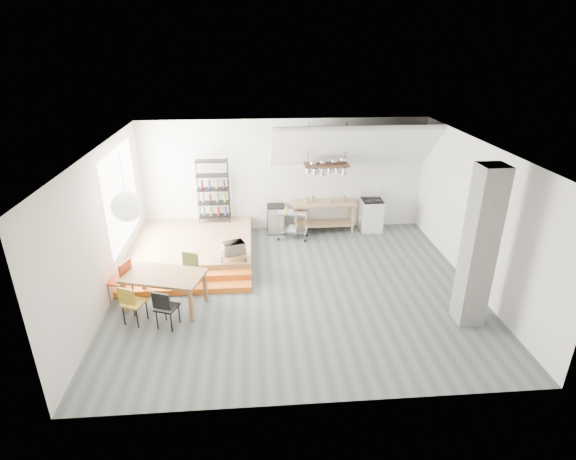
{
  "coord_description": "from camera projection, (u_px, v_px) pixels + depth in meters",
  "views": [
    {
      "loc": [
        -0.88,
        -8.78,
        5.24
      ],
      "look_at": [
        -0.11,
        0.8,
        1.09
      ],
      "focal_mm": 28.0,
      "sensor_mm": 36.0,
      "label": 1
    }
  ],
  "objects": [
    {
      "name": "concrete_column",
      "position": [
        479.0,
        248.0,
        8.41
      ],
      "size": [
        0.5,
        0.5,
        3.2
      ],
      "primitive_type": "cube",
      "color": "slate",
      "rests_on": "ground"
    },
    {
      "name": "ceiling",
      "position": [
        297.0,
        148.0,
        8.91
      ],
      "size": [
        8.0,
        7.0,
        0.02
      ],
      "primitive_type": "cube",
      "color": "white",
      "rests_on": "wall_back"
    },
    {
      "name": "window_pane",
      "position": [
        122.0,
        196.0,
        10.54
      ],
      "size": [
        0.02,
        2.5,
        2.2
      ],
      "primitive_type": "cube",
      "color": "white",
      "rests_on": "wall_left"
    },
    {
      "name": "microwave",
      "position": [
        233.0,
        248.0,
        10.48
      ],
      "size": [
        0.58,
        0.48,
        0.27
      ],
      "primitive_type": "imported",
      "rotation": [
        0.0,
        0.0,
        0.35
      ],
      "color": "beige",
      "rests_on": "microwave_shelf"
    },
    {
      "name": "stove",
      "position": [
        371.0,
        214.0,
        13.06
      ],
      "size": [
        0.6,
        0.6,
        1.18
      ],
      "color": "white",
      "rests_on": "ground"
    },
    {
      "name": "pot_rack",
      "position": [
        327.0,
        168.0,
        12.15
      ],
      "size": [
        1.2,
        0.5,
        1.43
      ],
      "color": "#3C2618",
      "rests_on": "ceiling"
    },
    {
      "name": "paper_lantern",
      "position": [
        127.0,
        206.0,
        8.72
      ],
      "size": [
        0.6,
        0.6,
        0.6
      ],
      "primitive_type": "sphere",
      "color": "white",
      "rests_on": "ceiling"
    },
    {
      "name": "kitchen_counter",
      "position": [
        324.0,
        211.0,
        12.89
      ],
      "size": [
        1.8,
        0.6,
        0.91
      ],
      "color": "#8D6846",
      "rests_on": "ground"
    },
    {
      "name": "mini_fridge",
      "position": [
        276.0,
        219.0,
        12.92
      ],
      "size": [
        0.48,
        0.48,
        0.82
      ],
      "primitive_type": "cube",
      "color": "black",
      "rests_on": "ground"
    },
    {
      "name": "step_upper",
      "position": [
        186.0,
        278.0,
        10.31
      ],
      "size": [
        3.0,
        0.35,
        0.27
      ],
      "primitive_type": "cube",
      "color": "orange",
      "rests_on": "ground"
    },
    {
      "name": "chair_mustard",
      "position": [
        131.0,
        302.0,
        8.7
      ],
      "size": [
        0.51,
        0.51,
        0.86
      ],
      "rotation": [
        0.0,
        0.0,
        2.74
      ],
      "color": "#B4941E",
      "rests_on": "ground"
    },
    {
      "name": "floor",
      "position": [
        296.0,
        288.0,
        10.18
      ],
      "size": [
        8.0,
        8.0,
        0.0
      ],
      "primitive_type": "plane",
      "color": "#4C5758",
      "rests_on": "ground"
    },
    {
      "name": "wall_left",
      "position": [
        103.0,
        228.0,
        9.25
      ],
      "size": [
        0.04,
        7.0,
        3.2
      ],
      "primitive_type": "cube",
      "color": "silver",
      "rests_on": "ground"
    },
    {
      "name": "microwave_shelf",
      "position": [
        234.0,
        254.0,
        10.54
      ],
      "size": [
        0.6,
        0.4,
        0.16
      ],
      "color": "#8D6846",
      "rests_on": "platform"
    },
    {
      "name": "wall_right",
      "position": [
        478.0,
        217.0,
        9.83
      ],
      "size": [
        0.04,
        7.0,
        3.2
      ],
      "primitive_type": "cube",
      "color": "silver",
      "rests_on": "ground"
    },
    {
      "name": "rolling_cart",
      "position": [
        293.0,
        221.0,
        12.45
      ],
      "size": [
        0.89,
        0.62,
        0.8
      ],
      "rotation": [
        0.0,
        0.0,
        -0.23
      ],
      "color": "silver",
      "rests_on": "ground"
    },
    {
      "name": "slope_ceiling",
      "position": [
        353.0,
        146.0,
        11.95
      ],
      "size": [
        4.4,
        1.44,
        1.32
      ],
      "primitive_type": "cube",
      "rotation": [
        -0.73,
        0.0,
        0.0
      ],
      "color": "white",
      "rests_on": "wall_back"
    },
    {
      "name": "wire_shelving",
      "position": [
        213.0,
        190.0,
        12.43
      ],
      "size": [
        0.88,
        0.38,
        1.8
      ],
      "color": "black",
      "rests_on": "platform"
    },
    {
      "name": "chair_black",
      "position": [
        165.0,
        306.0,
        8.57
      ],
      "size": [
        0.5,
        0.5,
        0.84
      ],
      "rotation": [
        0.0,
        0.0,
        2.78
      ],
      "color": "black",
      "rests_on": "ground"
    },
    {
      "name": "chair_olive",
      "position": [
        188.0,
        269.0,
        9.88
      ],
      "size": [
        0.53,
        0.53,
        0.88
      ],
      "rotation": [
        0.0,
        0.0,
        -0.4
      ],
      "color": "#556731",
      "rests_on": "ground"
    },
    {
      "name": "wall_back",
      "position": [
        284.0,
        176.0,
        12.74
      ],
      "size": [
        8.0,
        0.04,
        3.2
      ],
      "primitive_type": "cube",
      "color": "silver",
      "rests_on": "ground"
    },
    {
      "name": "dining_table",
      "position": [
        164.0,
        278.0,
        9.22
      ],
      "size": [
        1.79,
        1.31,
        0.76
      ],
      "rotation": [
        0.0,
        0.0,
        -0.28
      ],
      "color": "brown",
      "rests_on": "ground"
    },
    {
      "name": "bowl",
      "position": [
        333.0,
        201.0,
        12.74
      ],
      "size": [
        0.21,
        0.21,
        0.05
      ],
      "primitive_type": "imported",
      "rotation": [
        0.0,
        0.0,
        0.07
      ],
      "color": "silver",
      "rests_on": "kitchen_counter"
    },
    {
      "name": "chair_red",
      "position": [
        122.0,
        278.0,
        9.44
      ],
      "size": [
        0.55,
        0.55,
        0.96
      ],
      "rotation": [
        0.0,
        0.0,
        -1.89
      ],
      "color": "#B53619",
      "rests_on": "ground"
    },
    {
      "name": "platform",
      "position": [
        194.0,
        246.0,
        11.74
      ],
      "size": [
        3.0,
        3.0,
        0.4
      ],
      "primitive_type": "cube",
      "color": "#8D6846",
      "rests_on": "ground"
    },
    {
      "name": "step_lower",
      "position": [
        184.0,
        289.0,
        10.01
      ],
      "size": [
        3.0,
        0.35,
        0.13
      ],
      "primitive_type": "cube",
      "color": "orange",
      "rests_on": "ground"
    }
  ]
}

